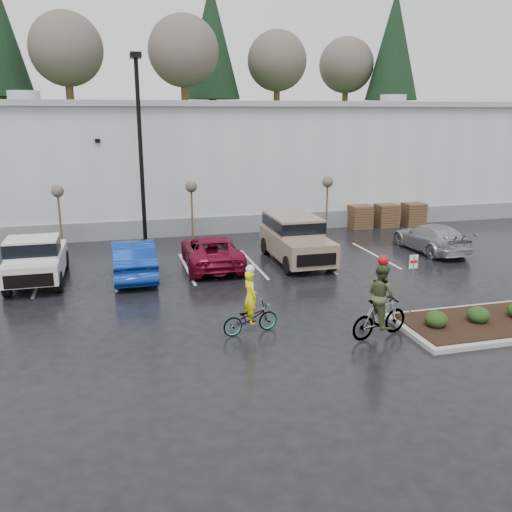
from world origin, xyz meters
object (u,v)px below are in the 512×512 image
object	(u,v)px
car_red	(211,251)
car_far_silver	(431,238)
pallet_stack_a	(360,217)
cyclist_olive	(380,308)
lamppost	(140,132)
sapling_west	(58,195)
sapling_mid	(191,190)
pallet_stack_c	(413,214)
fire_lane_sign	(412,278)
pallet_stack_b	(386,215)
car_blue	(133,258)
cyclist_hivis	(250,312)
pickup_white	(37,257)
suv_tan	(297,240)
sapling_east	(328,185)

from	to	relation	value
car_red	car_far_silver	size ratio (longest dim) A/B	1.08
pallet_stack_a	car_far_silver	bearing A→B (deg)	-81.06
car_red	cyclist_olive	xyz separation A→B (m)	(3.51, -8.96, 0.21)
lamppost	sapling_west	size ratio (longest dim) A/B	2.88
sapling_mid	pallet_stack_a	world-z (taller)	sapling_mid
pallet_stack_c	car_far_silver	distance (m)	6.51
lamppost	cyclist_olive	distance (m)	15.05
pallet_stack_a	car_far_silver	size ratio (longest dim) A/B	0.29
pallet_stack_a	fire_lane_sign	xyz separation A→B (m)	(-4.70, -13.80, 0.73)
lamppost	car_far_silver	bearing A→B (deg)	-16.54
pallet_stack_b	car_blue	xyz separation A→B (m)	(-14.97, -6.64, 0.11)
car_blue	car_far_silver	size ratio (longest dim) A/B	1.02
car_red	cyclist_hivis	distance (m)	7.68
pallet_stack_a	cyclist_olive	distance (m)	16.21
pallet_stack_b	sapling_west	bearing A→B (deg)	-176.86
cyclist_hivis	cyclist_olive	xyz separation A→B (m)	(3.69, -1.28, 0.24)
fire_lane_sign	car_blue	xyz separation A→B (m)	(-8.57, 7.16, -0.62)
pallet_stack_a	pallet_stack_c	size ratio (longest dim) A/B	1.00
pallet_stack_c	car_far_silver	xyz separation A→B (m)	(-2.56, -5.99, 0.00)
pallet_stack_c	pallet_stack_b	bearing A→B (deg)	180.00
sapling_mid	cyclist_olive	distance (m)	14.47
car_red	sapling_west	bearing A→B (deg)	-34.38
pickup_white	cyclist_olive	bearing A→B (deg)	-39.39
sapling_west	car_far_silver	size ratio (longest dim) A/B	0.68
car_red	suv_tan	size ratio (longest dim) A/B	0.99
fire_lane_sign	pickup_white	distance (m)	14.50
lamppost	fire_lane_sign	world-z (taller)	lamppost
lamppost	pickup_white	world-z (taller)	lamppost
lamppost	cyclist_olive	world-z (taller)	lamppost
pallet_stack_c	pickup_white	bearing A→B (deg)	-163.29
pallet_stack_a	pallet_stack_c	xyz separation A→B (m)	(3.50, 0.00, 0.00)
sapling_mid	car_far_silver	xyz separation A→B (m)	(10.94, -4.99, -2.05)
sapling_east	suv_tan	size ratio (longest dim) A/B	0.63
pallet_stack_c	fire_lane_sign	bearing A→B (deg)	-120.72
sapling_west	cyclist_olive	xyz separation A→B (m)	(10.12, -13.90, -1.81)
pallet_stack_a	cyclist_olive	xyz separation A→B (m)	(-6.38, -14.90, 0.24)
suv_tan	car_far_silver	distance (m)	6.98
lamppost	pallet_stack_c	size ratio (longest dim) A/B	6.83
pickup_white	car_far_silver	size ratio (longest dim) A/B	1.11
sapling_east	fire_lane_sign	size ratio (longest dim) A/B	1.45
pickup_white	car_red	distance (m)	7.14
lamppost	car_far_silver	distance (m)	14.89
pickup_white	car_red	xyz separation A→B (m)	(7.13, 0.23, -0.28)
fire_lane_sign	cyclist_olive	xyz separation A→B (m)	(-1.68, -1.10, -0.49)
pallet_stack_c	cyclist_olive	size ratio (longest dim) A/B	0.53
pallet_stack_a	car_far_silver	distance (m)	6.06
cyclist_olive	pallet_stack_b	bearing A→B (deg)	-42.65
sapling_east	pickup_white	size ratio (longest dim) A/B	0.62
sapling_west	cyclist_hivis	bearing A→B (deg)	-62.98
lamppost	pallet_stack_a	distance (m)	13.61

